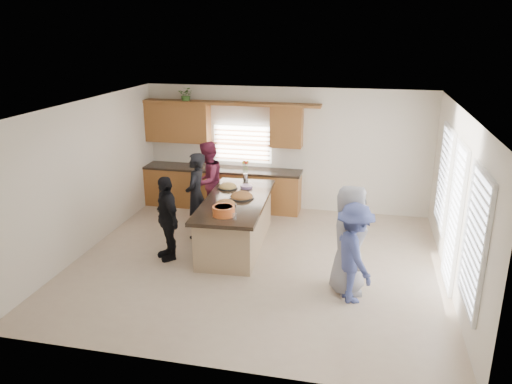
% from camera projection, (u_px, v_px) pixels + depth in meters
% --- Properties ---
extents(floor, '(6.50, 6.50, 0.00)m').
position_uv_depth(floor, '(257.00, 262.00, 9.00)').
color(floor, '#C6AF93').
rests_on(floor, ground).
extents(room_shell, '(6.52, 6.02, 2.81)m').
position_uv_depth(room_shell, '(257.00, 160.00, 8.41)').
color(room_shell, silver).
rests_on(room_shell, ground).
extents(back_cabinetry, '(4.08, 0.66, 2.46)m').
position_uv_depth(back_cabinetry, '(221.00, 169.00, 11.55)').
color(back_cabinetry, '#985D2C').
rests_on(back_cabinetry, ground).
extents(right_wall_glazing, '(0.06, 4.00, 2.25)m').
position_uv_depth(right_wall_glazing, '(456.00, 208.00, 7.80)').
color(right_wall_glazing, white).
rests_on(right_wall_glazing, ground).
extents(island, '(1.29, 2.76, 0.95)m').
position_uv_depth(island, '(236.00, 223.00, 9.57)').
color(island, tan).
rests_on(island, ground).
extents(platter_front, '(0.40, 0.40, 0.16)m').
position_uv_depth(platter_front, '(225.00, 204.00, 9.06)').
color(platter_front, black).
rests_on(platter_front, island).
extents(platter_mid, '(0.47, 0.47, 0.19)m').
position_uv_depth(platter_mid, '(242.00, 197.00, 9.47)').
color(platter_mid, black).
rests_on(platter_mid, island).
extents(platter_back, '(0.40, 0.40, 0.16)m').
position_uv_depth(platter_back, '(228.00, 187.00, 10.05)').
color(platter_back, black).
rests_on(platter_back, island).
extents(salad_bowl, '(0.39, 0.39, 0.17)m').
position_uv_depth(salad_bowl, '(224.00, 210.00, 8.56)').
color(salad_bowl, orange).
rests_on(salad_bowl, island).
extents(clear_cup, '(0.07, 0.07, 0.11)m').
position_uv_depth(clear_cup, '(235.00, 217.00, 8.38)').
color(clear_cup, white).
rests_on(clear_cup, island).
extents(plate_stack, '(0.24, 0.24, 0.05)m').
position_uv_depth(plate_stack, '(246.00, 187.00, 10.08)').
color(plate_stack, '#A77DB6').
rests_on(plate_stack, island).
extents(flower_vase, '(0.14, 0.14, 0.45)m').
position_uv_depth(flower_vase, '(245.00, 170.00, 10.40)').
color(flower_vase, silver).
rests_on(flower_vase, island).
extents(potted_plant, '(0.34, 0.30, 0.37)m').
position_uv_depth(potted_plant, '(186.00, 95.00, 11.28)').
color(potted_plant, '#44752E').
rests_on(potted_plant, back_cabinetry).
extents(woman_left_back, '(0.44, 0.65, 1.73)m').
position_uv_depth(woman_left_back, '(196.00, 196.00, 9.88)').
color(woman_left_back, black).
rests_on(woman_left_back, ground).
extents(woman_left_mid, '(0.83, 0.97, 1.74)m').
position_uv_depth(woman_left_mid, '(208.00, 181.00, 10.78)').
color(woman_left_mid, maroon).
rests_on(woman_left_mid, ground).
extents(woman_left_front, '(0.89, 0.94, 1.56)m').
position_uv_depth(woman_left_front, '(167.00, 218.00, 8.95)').
color(woman_left_front, black).
rests_on(woman_left_front, ground).
extents(woman_right_back, '(0.96, 1.17, 1.58)m').
position_uv_depth(woman_right_back, '(354.00, 253.00, 7.53)').
color(woman_right_back, '#3F4B8A').
rests_on(woman_right_back, ground).
extents(woman_right_front, '(0.70, 0.94, 1.77)m').
position_uv_depth(woman_right_front, '(349.00, 240.00, 7.77)').
color(woman_right_front, gray).
rests_on(woman_right_front, ground).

